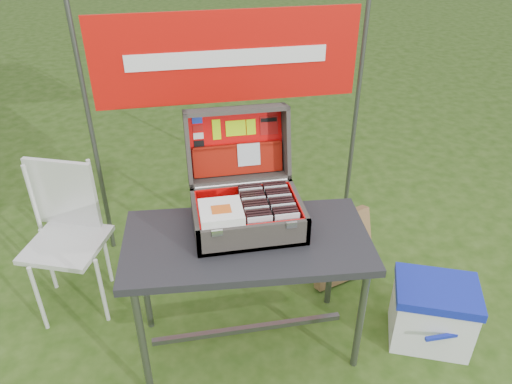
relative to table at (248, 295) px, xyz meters
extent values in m
plane|color=#24430E|center=(0.06, -0.06, -0.37)|extent=(80.00, 80.00, 0.00)
cube|color=black|center=(0.00, 0.00, 0.35)|extent=(1.22, 0.68, 0.04)
cylinder|color=#59595B|center=(-0.53, -0.24, -0.02)|extent=(0.04, 0.04, 0.70)
cylinder|color=#59595B|center=(0.53, -0.24, -0.02)|extent=(0.04, 0.04, 0.70)
cylinder|color=#59595B|center=(-0.53, 0.24, -0.02)|extent=(0.04, 0.04, 0.70)
cylinder|color=#59595B|center=(0.53, 0.24, -0.02)|extent=(0.04, 0.04, 0.70)
cube|color=#59595B|center=(0.00, 0.00, -0.25)|extent=(1.03, 0.03, 0.03)
cube|color=#514A42|center=(0.02, 0.08, 0.38)|extent=(0.53, 0.38, 0.02)
cube|color=#514A42|center=(0.02, -0.09, 0.44)|extent=(0.53, 0.02, 0.14)
cube|color=#514A42|center=(0.02, 0.26, 0.44)|extent=(0.53, 0.02, 0.14)
cube|color=#514A42|center=(-0.23, 0.08, 0.44)|extent=(0.02, 0.38, 0.14)
cube|color=#514A42|center=(0.27, 0.08, 0.44)|extent=(0.02, 0.38, 0.14)
cube|color=#EA0C02|center=(0.02, 0.08, 0.39)|extent=(0.49, 0.34, 0.01)
cube|color=silver|center=(-0.15, -0.10, 0.50)|extent=(0.05, 0.01, 0.03)
cube|color=silver|center=(0.19, -0.10, 0.50)|extent=(0.05, 0.01, 0.03)
cylinder|color=silver|center=(0.02, 0.27, 0.51)|extent=(0.47, 0.02, 0.02)
cube|color=#514A42|center=(0.02, 0.44, 0.66)|extent=(0.53, 0.11, 0.37)
cube|color=#514A42|center=(0.02, 0.43, 0.85)|extent=(0.53, 0.14, 0.05)
cube|color=#514A42|center=(0.02, 0.34, 0.50)|extent=(0.53, 0.14, 0.05)
cube|color=#514A42|center=(-0.23, 0.38, 0.68)|extent=(0.02, 0.22, 0.40)
cube|color=#514A42|center=(0.27, 0.38, 0.68)|extent=(0.02, 0.22, 0.40)
cube|color=#EA0C02|center=(0.02, 0.43, 0.67)|extent=(0.48, 0.08, 0.32)
cube|color=#EA0C02|center=(0.02, -0.08, 0.45)|extent=(0.49, 0.01, 0.12)
cube|color=#EA0C02|center=(0.02, 0.25, 0.45)|extent=(0.49, 0.01, 0.12)
cube|color=#EA0C02|center=(-0.22, 0.08, 0.45)|extent=(0.01, 0.34, 0.12)
cube|color=#EA0C02|center=(0.26, 0.08, 0.45)|extent=(0.01, 0.34, 0.12)
cube|color=maroon|center=(0.02, 0.39, 0.59)|extent=(0.47, 0.07, 0.15)
cube|color=maroon|center=(0.02, 0.40, 0.66)|extent=(0.46, 0.02, 0.02)
cube|color=silver|center=(0.08, 0.38, 0.62)|extent=(0.12, 0.04, 0.12)
cube|color=#1933B2|center=(-0.17, 0.45, 0.80)|extent=(0.05, 0.01, 0.03)
cube|color=#990E0D|center=(-0.17, 0.45, 0.76)|extent=(0.05, 0.01, 0.03)
cube|color=white|center=(-0.17, 0.44, 0.72)|extent=(0.05, 0.01, 0.03)
cube|color=black|center=(-0.17, 0.43, 0.68)|extent=(0.05, 0.01, 0.03)
cube|color=#ABEA05|center=(-0.08, 0.44, 0.74)|extent=(0.04, 0.03, 0.10)
cube|color=#ABEA05|center=(0.02, 0.44, 0.74)|extent=(0.10, 0.02, 0.08)
cube|color=#ABEA05|center=(0.10, 0.44, 0.74)|extent=(0.05, 0.02, 0.08)
cube|color=#990E0D|center=(0.19, 0.44, 0.74)|extent=(0.09, 0.02, 0.09)
cube|color=black|center=(0.19, 0.45, 0.77)|extent=(0.08, 0.01, 0.02)
cube|color=silver|center=(0.05, -0.06, 0.46)|extent=(0.12, 0.01, 0.13)
cube|color=black|center=(0.05, -0.04, 0.46)|extent=(0.12, 0.01, 0.13)
cube|color=black|center=(0.05, -0.02, 0.46)|extent=(0.12, 0.01, 0.13)
cube|color=black|center=(0.05, 0.00, 0.46)|extent=(0.12, 0.01, 0.13)
cube|color=silver|center=(0.05, 0.02, 0.46)|extent=(0.12, 0.01, 0.13)
cube|color=black|center=(0.05, 0.05, 0.46)|extent=(0.12, 0.01, 0.13)
cube|color=black|center=(0.05, 0.07, 0.46)|extent=(0.12, 0.01, 0.13)
cube|color=black|center=(0.05, 0.09, 0.46)|extent=(0.12, 0.01, 0.13)
cube|color=silver|center=(0.05, 0.11, 0.46)|extent=(0.12, 0.01, 0.13)
cube|color=black|center=(0.05, 0.13, 0.46)|extent=(0.12, 0.01, 0.13)
cube|color=black|center=(0.05, 0.15, 0.46)|extent=(0.12, 0.01, 0.13)
cube|color=black|center=(0.05, 0.17, 0.46)|extent=(0.12, 0.01, 0.13)
cube|color=silver|center=(0.05, 0.19, 0.46)|extent=(0.12, 0.01, 0.13)
cube|color=black|center=(0.05, 0.21, 0.46)|extent=(0.12, 0.01, 0.13)
cube|color=black|center=(0.05, 0.23, 0.46)|extent=(0.12, 0.01, 0.13)
cube|color=silver|center=(0.18, -0.06, 0.46)|extent=(0.12, 0.01, 0.13)
cube|color=black|center=(0.18, -0.04, 0.46)|extent=(0.12, 0.01, 0.13)
cube|color=black|center=(0.18, -0.02, 0.46)|extent=(0.12, 0.01, 0.13)
cube|color=black|center=(0.18, 0.00, 0.46)|extent=(0.12, 0.01, 0.13)
cube|color=silver|center=(0.18, 0.02, 0.46)|extent=(0.12, 0.01, 0.13)
cube|color=black|center=(0.18, 0.05, 0.46)|extent=(0.12, 0.01, 0.13)
cube|color=black|center=(0.18, 0.07, 0.46)|extent=(0.12, 0.01, 0.13)
cube|color=black|center=(0.18, 0.09, 0.46)|extent=(0.12, 0.01, 0.13)
cube|color=silver|center=(0.18, 0.11, 0.46)|extent=(0.12, 0.01, 0.13)
cube|color=black|center=(0.18, 0.13, 0.46)|extent=(0.12, 0.01, 0.13)
cube|color=black|center=(0.18, 0.15, 0.46)|extent=(0.12, 0.01, 0.13)
cube|color=black|center=(0.18, 0.17, 0.46)|extent=(0.12, 0.01, 0.13)
cube|color=silver|center=(0.18, 0.19, 0.46)|extent=(0.12, 0.01, 0.13)
cube|color=black|center=(0.18, 0.21, 0.46)|extent=(0.12, 0.01, 0.13)
cube|color=black|center=(0.18, 0.23, 0.46)|extent=(0.12, 0.01, 0.13)
cube|color=white|center=(-0.12, 0.01, 0.51)|extent=(0.20, 0.20, 0.00)
cube|color=white|center=(-0.12, 0.01, 0.52)|extent=(0.20, 0.20, 0.00)
cube|color=white|center=(-0.12, 0.01, 0.52)|extent=(0.20, 0.20, 0.00)
cube|color=white|center=(-0.12, 0.01, 0.53)|extent=(0.20, 0.20, 0.00)
cube|color=white|center=(-0.12, 0.01, 0.53)|extent=(0.20, 0.20, 0.00)
cube|color=white|center=(-0.12, 0.01, 0.54)|extent=(0.20, 0.20, 0.00)
cube|color=white|center=(-0.12, 0.01, 0.54)|extent=(0.20, 0.20, 0.00)
cube|color=white|center=(-0.12, 0.01, 0.55)|extent=(0.20, 0.20, 0.00)
cube|color=#D85919|center=(-0.12, 0.00, 0.55)|extent=(0.09, 0.07, 0.00)
cube|color=white|center=(1.00, -0.14, -0.20)|extent=(0.50, 0.44, 0.33)
cube|color=#1524AA|center=(1.00, -0.14, -0.01)|extent=(0.53, 0.47, 0.05)
cube|color=#1524AA|center=(1.00, -0.31, -0.16)|extent=(0.26, 0.02, 0.02)
cube|color=silver|center=(-0.95, 0.50, 0.08)|extent=(0.52, 0.52, 0.03)
cube|color=silver|center=(-0.95, 0.69, 0.30)|extent=(0.39, 0.17, 0.42)
cylinder|color=silver|center=(-1.12, 0.33, -0.14)|extent=(0.02, 0.02, 0.45)
cylinder|color=silver|center=(-0.78, 0.33, -0.14)|extent=(0.02, 0.02, 0.45)
cylinder|color=silver|center=(-1.12, 0.67, -0.14)|extent=(0.02, 0.02, 0.45)
cylinder|color=silver|center=(-0.78, 0.67, -0.14)|extent=(0.02, 0.02, 0.45)
cylinder|color=silver|center=(-1.12, 0.69, 0.29)|extent=(0.02, 0.02, 0.42)
cylinder|color=silver|center=(-0.78, 0.69, 0.29)|extent=(0.02, 0.02, 0.42)
cube|color=olive|center=(0.68, 0.46, -0.15)|extent=(0.46, 0.31, 0.45)
cylinder|color=#59595B|center=(-0.79, 1.04, 0.48)|extent=(0.03, 0.03, 1.70)
cylinder|color=#59595B|center=(0.91, 1.04, 0.48)|extent=(0.03, 0.03, 1.70)
cube|color=#BD0D08|center=(0.06, 1.03, 0.93)|extent=(1.60, 0.02, 0.55)
cube|color=white|center=(0.06, 1.01, 0.93)|extent=(1.20, 0.00, 0.10)
camera|label=1|loc=(-0.30, -1.87, 1.84)|focal=35.00mm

